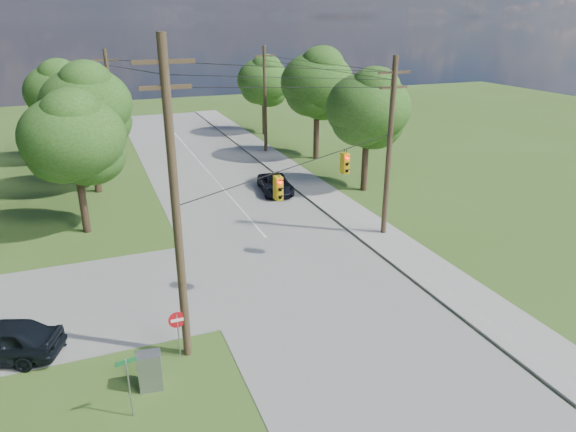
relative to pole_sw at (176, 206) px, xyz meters
name	(u,v)px	position (x,y,z in m)	size (l,w,h in m)	color
ground	(299,334)	(4.60, -0.40, -6.23)	(140.00, 140.00, 0.00)	#3B571D
main_road	(298,274)	(6.60, 4.60, -6.21)	(10.00, 100.00, 0.03)	gray
sidewalk_east	(408,253)	(13.30, 4.60, -6.17)	(2.60, 100.00, 0.12)	#9E9A93
pole_sw	(176,206)	(0.00, 0.00, 0.00)	(2.00, 0.32, 12.00)	#4E3E28
pole_ne	(389,147)	(13.50, 7.60, -0.76)	(2.00, 0.32, 10.50)	#4E3E28
pole_north_e	(265,99)	(13.50, 29.60, -1.10)	(2.00, 0.32, 10.00)	#4E3E28
pole_north_w	(112,108)	(-0.40, 29.60, -1.10)	(2.00, 0.32, 10.00)	#4E3E28
power_lines	(246,80)	(6.10, 11.14, 2.93)	(13.93, 29.62, 4.93)	black
traffic_signals	(314,174)	(7.15, 4.03, -0.73)	(4.91, 3.27, 1.05)	#EAB40D
tree_w_near	(73,137)	(-3.40, 14.60, -0.30)	(6.00, 6.00, 8.40)	#473323
tree_w_mid	(87,104)	(-2.40, 22.60, 0.35)	(6.40, 6.40, 9.22)	#473323
tree_w_far	(60,93)	(-4.40, 32.60, 0.02)	(6.00, 6.00, 8.73)	#473323
tree_e_near	(368,108)	(16.60, 15.60, 0.02)	(6.20, 6.20, 8.81)	#473323
tree_e_mid	(317,83)	(17.10, 25.60, 0.68)	(6.60, 6.60, 9.64)	#473323
tree_e_far	(264,81)	(16.10, 37.60, -0.31)	(5.80, 5.80, 8.32)	#473323
car_main_north	(276,184)	(10.10, 17.51, -5.56)	(2.13, 4.61, 1.28)	black
control_cabinet	(150,371)	(-1.59, -1.52, -5.50)	(0.81, 0.58, 1.45)	gray
do_not_enter_sign	(178,324)	(-0.32, -0.11, -4.73)	(0.67, 0.07, 2.02)	gray
street_name_sign	(128,380)	(-2.37, -2.73, -4.75)	(0.68, 0.14, 2.27)	gray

